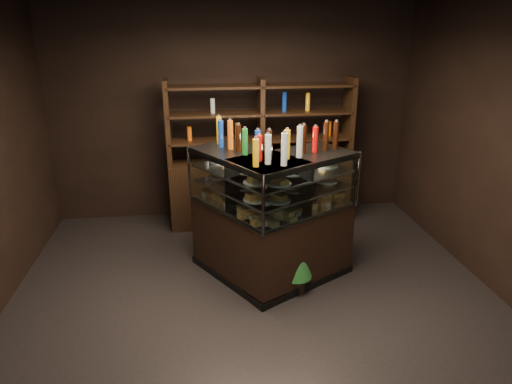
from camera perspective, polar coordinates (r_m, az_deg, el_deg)
ground at (r=4.70m, az=0.17°, el=-14.06°), size 5.00×5.00×0.00m
room_shell at (r=3.94m, az=0.20°, el=9.90°), size 5.02×5.02×3.01m
display_case at (r=4.96m, az=1.69°, el=-5.76°), size 1.80×1.45×1.42m
food_display at (r=4.73m, az=1.75°, el=0.49°), size 1.43×1.10×0.44m
bottles_top at (r=4.59m, az=1.83°, el=6.38°), size 1.26×0.96×0.30m
potted_conifer at (r=4.76m, az=5.06°, el=-7.80°), size 0.34×0.34×0.73m
back_shelving at (r=6.30m, az=0.57°, el=1.34°), size 2.47×0.44×2.00m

